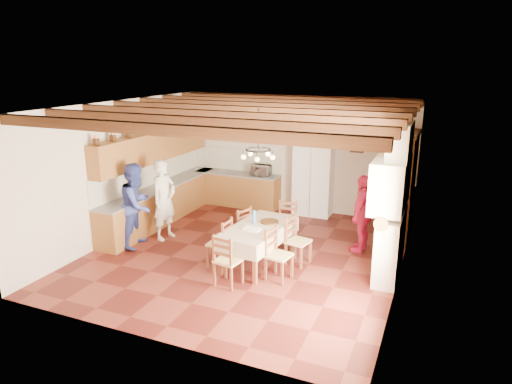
% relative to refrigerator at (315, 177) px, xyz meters
% --- Properties ---
extents(floor, '(6.00, 6.50, 0.02)m').
position_rel_refrigerator_xyz_m(floor, '(-0.55, -3.09, -0.96)').
color(floor, '#491611').
rests_on(floor, ground).
extents(ceiling, '(6.00, 6.50, 0.02)m').
position_rel_refrigerator_xyz_m(ceiling, '(-0.55, -3.09, 2.06)').
color(ceiling, beige).
rests_on(ceiling, ground).
extents(wall_back, '(6.00, 0.02, 3.00)m').
position_rel_refrigerator_xyz_m(wall_back, '(-0.55, 0.17, 0.55)').
color(wall_back, beige).
rests_on(wall_back, ground).
extents(wall_front, '(6.00, 0.02, 3.00)m').
position_rel_refrigerator_xyz_m(wall_front, '(-0.55, -6.35, 0.55)').
color(wall_front, beige).
rests_on(wall_front, ground).
extents(wall_left, '(0.02, 6.50, 3.00)m').
position_rel_refrigerator_xyz_m(wall_left, '(-3.56, -3.09, 0.55)').
color(wall_left, beige).
rests_on(wall_left, ground).
extents(wall_right, '(0.02, 6.50, 3.00)m').
position_rel_refrigerator_xyz_m(wall_right, '(2.46, -3.09, 0.55)').
color(wall_right, beige).
rests_on(wall_right, ground).
extents(ceiling_beams, '(6.00, 6.30, 0.16)m').
position_rel_refrigerator_xyz_m(ceiling_beams, '(-0.55, -3.09, 1.96)').
color(ceiling_beams, '#3B1D0E').
rests_on(ceiling_beams, ground).
extents(lower_cabinets_left, '(0.60, 4.30, 0.86)m').
position_rel_refrigerator_xyz_m(lower_cabinets_left, '(-3.25, -2.04, -0.52)').
color(lower_cabinets_left, brown).
rests_on(lower_cabinets_left, ground).
extents(lower_cabinets_back, '(2.30, 0.60, 0.86)m').
position_rel_refrigerator_xyz_m(lower_cabinets_back, '(-2.10, -0.14, -0.52)').
color(lower_cabinets_back, brown).
rests_on(lower_cabinets_back, ground).
extents(countertop_left, '(0.62, 4.30, 0.04)m').
position_rel_refrigerator_xyz_m(countertop_left, '(-3.25, -2.04, -0.07)').
color(countertop_left, slate).
rests_on(countertop_left, lower_cabinets_left).
extents(countertop_back, '(2.34, 0.62, 0.04)m').
position_rel_refrigerator_xyz_m(countertop_back, '(-2.10, -0.14, -0.07)').
color(countertop_back, slate).
rests_on(countertop_back, lower_cabinets_back).
extents(backsplash_left, '(0.03, 4.30, 0.60)m').
position_rel_refrigerator_xyz_m(backsplash_left, '(-3.54, -2.04, 0.25)').
color(backsplash_left, silver).
rests_on(backsplash_left, ground).
extents(backsplash_back, '(2.30, 0.03, 0.60)m').
position_rel_refrigerator_xyz_m(backsplash_back, '(-2.10, 0.15, 0.25)').
color(backsplash_back, silver).
rests_on(backsplash_back, ground).
extents(upper_cabinets, '(0.35, 4.20, 0.70)m').
position_rel_refrigerator_xyz_m(upper_cabinets, '(-3.38, -2.04, 0.90)').
color(upper_cabinets, brown).
rests_on(upper_cabinets, ground).
extents(fireplace, '(0.56, 1.60, 2.80)m').
position_rel_refrigerator_xyz_m(fireplace, '(2.17, -2.89, 0.45)').
color(fireplace, beige).
rests_on(fireplace, ground).
extents(wall_picture, '(0.34, 0.03, 0.42)m').
position_rel_refrigerator_xyz_m(wall_picture, '(1.00, 0.14, 0.90)').
color(wall_picture, black).
rests_on(wall_picture, ground).
extents(refrigerator, '(0.96, 0.79, 1.91)m').
position_rel_refrigerator_xyz_m(refrigerator, '(0.00, 0.00, 0.00)').
color(refrigerator, white).
rests_on(refrigerator, floor).
extents(hutch, '(0.57, 1.32, 2.37)m').
position_rel_refrigerator_xyz_m(hutch, '(2.20, -0.95, 0.23)').
color(hutch, '#351F0A').
rests_on(hutch, floor).
extents(dining_table, '(1.08, 1.85, 0.77)m').
position_rel_refrigerator_xyz_m(dining_table, '(-0.14, -3.41, -0.26)').
color(dining_table, beige).
rests_on(dining_table, floor).
extents(chandelier, '(0.47, 0.47, 0.03)m').
position_rel_refrigerator_xyz_m(chandelier, '(-0.14, -3.41, 1.30)').
color(chandelier, black).
rests_on(chandelier, ground).
extents(chair_left_near, '(0.41, 0.43, 0.96)m').
position_rel_refrigerator_xyz_m(chair_left_near, '(-0.79, -3.79, -0.47)').
color(chair_left_near, brown).
rests_on(chair_left_near, floor).
extents(chair_left_far, '(0.52, 0.53, 0.96)m').
position_rel_refrigerator_xyz_m(chair_left_far, '(-0.77, -2.97, -0.47)').
color(chair_left_far, brown).
rests_on(chair_left_far, floor).
extents(chair_right_near, '(0.47, 0.48, 0.96)m').
position_rel_refrigerator_xyz_m(chair_right_near, '(0.46, -3.88, -0.47)').
color(chair_right_near, brown).
rests_on(chair_right_near, floor).
extents(chair_right_far, '(0.48, 0.49, 0.96)m').
position_rel_refrigerator_xyz_m(chair_right_far, '(0.58, -3.12, -0.47)').
color(chair_right_far, brown).
rests_on(chair_right_far, floor).
extents(chair_end_near, '(0.48, 0.46, 0.96)m').
position_rel_refrigerator_xyz_m(chair_end_near, '(-0.29, -4.43, -0.47)').
color(chair_end_near, brown).
rests_on(chair_end_near, floor).
extents(chair_end_far, '(0.43, 0.41, 0.96)m').
position_rel_refrigerator_xyz_m(chair_end_far, '(0.04, -2.37, -0.47)').
color(chair_end_far, brown).
rests_on(chair_end_far, floor).
extents(person_man, '(0.52, 0.70, 1.78)m').
position_rel_refrigerator_xyz_m(person_man, '(-2.55, -2.97, -0.07)').
color(person_man, silver).
rests_on(person_man, floor).
extents(person_woman_blue, '(0.84, 0.99, 1.80)m').
position_rel_refrigerator_xyz_m(person_woman_blue, '(-2.84, -3.54, -0.05)').
color(person_woman_blue, '#37459C').
rests_on(person_woman_blue, floor).
extents(person_woman_red, '(0.57, 1.01, 1.62)m').
position_rel_refrigerator_xyz_m(person_woman_red, '(1.58, -2.02, -0.14)').
color(person_woman_red, '#B91739').
rests_on(person_woman_red, floor).
extents(microwave, '(0.49, 0.34, 0.27)m').
position_rel_refrigerator_xyz_m(microwave, '(-1.42, -0.14, 0.08)').
color(microwave, silver).
rests_on(microwave, countertop_back).
extents(fridge_vase, '(0.35, 0.35, 0.30)m').
position_rel_refrigerator_xyz_m(fridge_vase, '(0.10, 0.00, 1.10)').
color(fridge_vase, '#351F0A').
rests_on(fridge_vase, refrigerator).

